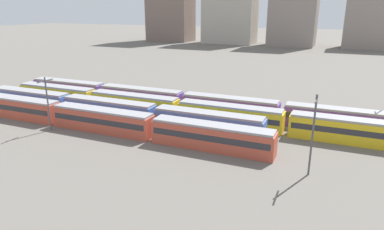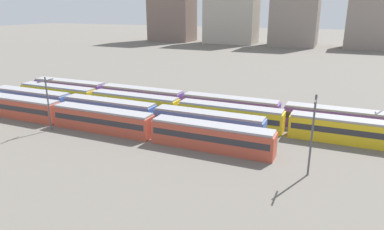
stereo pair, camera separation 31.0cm
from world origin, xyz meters
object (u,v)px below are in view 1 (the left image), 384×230
object	(u,v)px
train_track_0	(103,120)
train_track_1	(109,110)
train_track_3	(230,107)
catenary_pole_2	(48,101)
train_track_2	(287,123)
catenary_pole_0	(313,132)

from	to	relation	value
train_track_0	train_track_1	bearing A→B (deg)	115.75
train_track_3	catenary_pole_2	world-z (taller)	catenary_pole_2
train_track_2	catenary_pole_2	world-z (taller)	catenary_pole_2
train_track_1	train_track_2	distance (m)	30.72
catenary_pole_0	train_track_3	bearing A→B (deg)	130.32
train_track_1	train_track_2	size ratio (longest dim) A/B	0.50
catenary_pole_2	train_track_2	bearing A→B (deg)	20.57
catenary_pole_2	catenary_pole_0	bearing A→B (deg)	0.21
train_track_0	catenary_pole_2	bearing A→B (deg)	-159.30
train_track_1	train_track_3	bearing A→B (deg)	28.42
train_track_0	train_track_2	xyz separation A→B (m)	(27.76, 10.40, 0.00)
train_track_1	catenary_pole_2	xyz separation A→B (m)	(-5.66, -8.28, 3.07)
catenary_pole_2	train_track_3	bearing A→B (deg)	36.92
train_track_2	catenary_pole_0	world-z (taller)	catenary_pole_0
train_track_0	catenary_pole_2	distance (m)	9.25
train_track_3	train_track_1	bearing A→B (deg)	-151.58
train_track_0	train_track_2	distance (m)	29.65
train_track_0	train_track_3	size ratio (longest dim) A/B	0.60
train_track_1	catenary_pole_2	world-z (taller)	catenary_pole_2
train_track_0	train_track_3	world-z (taller)	same
train_track_1	train_track_3	distance (m)	21.85
catenary_pole_0	train_track_1	bearing A→B (deg)	166.89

